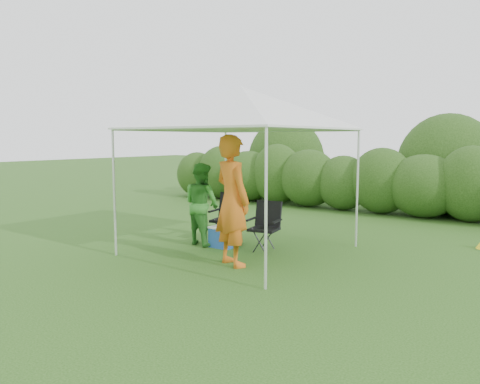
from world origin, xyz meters
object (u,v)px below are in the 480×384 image
Objects in this scene: canopy at (241,108)px; man at (232,201)px; chair_right at (266,223)px; chair_left at (228,214)px; cooler at (223,237)px; woman at (202,204)px.

canopy is 1.72m from man.
chair_right is at bearing -62.96° from man.
chair_left is 2.02× the size of cooler.
man is at bearing -42.66° from cooler.
woman is at bearing -175.49° from chair_right.
chair_right is 0.57× the size of woman.
cooler is at bearing -74.16° from chair_left.
chair_right reaches higher than cooler.
woman is 3.32× the size of cooler.
chair_left is (-0.98, 0.20, 0.03)m from chair_right.
canopy is 3.62× the size of chair_right.
canopy reaches higher than man.
man is 1.45m from cooler.
man reaches higher than chair_left.
canopy is 1.54× the size of man.
woman is (-0.22, -0.53, 0.24)m from chair_left.
canopy is at bearing -170.70° from woman.
man is (0.13, -1.14, 0.52)m from chair_right.
chair_right is (0.30, 0.33, -1.98)m from canopy.
woman is at bearing -123.57° from chair_left.
chair_right is 0.84m from cooler.
woman reaches higher than chair_left.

